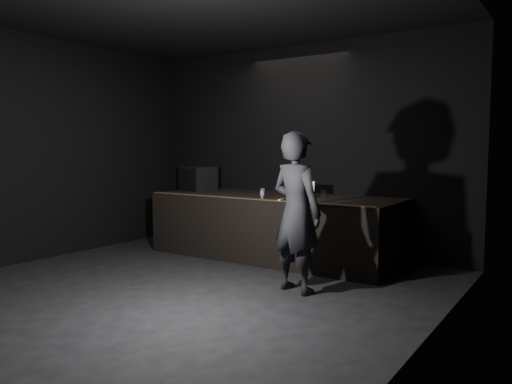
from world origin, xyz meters
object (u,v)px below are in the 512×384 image
(stage_monitor, at_px, (198,179))
(person, at_px, (297,212))
(stage_riser, at_px, (275,226))
(laptop, at_px, (301,194))
(beer_can, at_px, (262,193))

(stage_monitor, bearing_deg, person, -10.05)
(stage_riser, height_order, person, person)
(stage_monitor, relative_size, laptop, 1.72)
(beer_can, xyz_separation_m, person, (1.15, -1.00, -0.10))
(laptop, relative_size, person, 0.22)
(stage_monitor, bearing_deg, beer_can, 0.24)
(beer_can, distance_m, person, 1.53)
(stage_monitor, bearing_deg, laptop, 14.01)
(stage_riser, distance_m, beer_can, 0.79)
(beer_can, height_order, person, person)
(stage_riser, xyz_separation_m, person, (1.25, -1.53, 0.48))
(stage_riser, distance_m, stage_monitor, 1.82)
(stage_monitor, relative_size, person, 0.38)
(laptop, height_order, beer_can, laptop)
(stage_monitor, distance_m, beer_can, 1.87)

